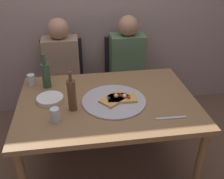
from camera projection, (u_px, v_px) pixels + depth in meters
name	position (u px, v px, depth m)	size (l,w,h in m)	color
ground_plane	(108.00, 167.00, 2.36)	(8.00, 8.00, 0.00)	brown
dining_table	(107.00, 108.00, 2.04)	(1.37, 0.97, 0.73)	olive
pizza_tray	(114.00, 101.00, 1.98)	(0.49, 0.49, 0.01)	#ADADB2
pizza_slice_last	(115.00, 99.00, 1.98)	(0.25, 0.24, 0.05)	tan
pizza_slice_extra	(122.00, 98.00, 1.98)	(0.23, 0.14, 0.05)	tan
wine_bottle	(72.00, 95.00, 1.83)	(0.06, 0.06, 0.31)	brown
beer_bottle	(46.00, 75.00, 2.13)	(0.07, 0.07, 0.30)	#2D5133
tumbler_near	(55.00, 115.00, 1.74)	(0.06, 0.06, 0.10)	silver
tumbler_far	(31.00, 80.00, 2.20)	(0.06, 0.06, 0.09)	silver
plate_stack	(50.00, 99.00, 1.98)	(0.21, 0.21, 0.03)	white
table_knife	(171.00, 118.00, 1.79)	(0.22, 0.02, 0.01)	#B7B7BC
chair_left	(64.00, 77.00, 2.82)	(0.44, 0.44, 0.90)	black
chair_right	(126.00, 73.00, 2.91)	(0.44, 0.44, 0.90)	black
guest_in_sweater	(62.00, 72.00, 2.63)	(0.36, 0.56, 1.17)	#937A60
guest_in_beanie	(129.00, 68.00, 2.72)	(0.36, 0.56, 1.17)	#4C6B47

